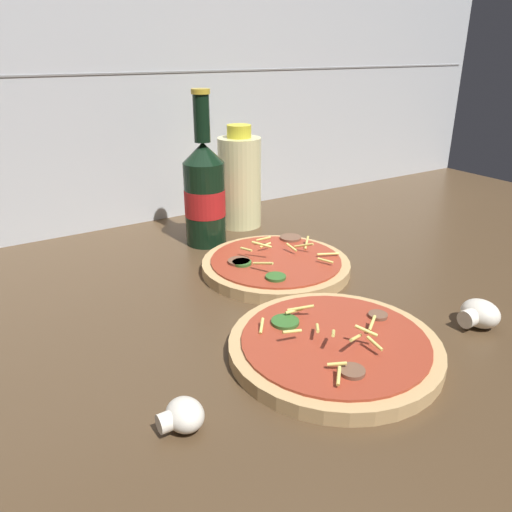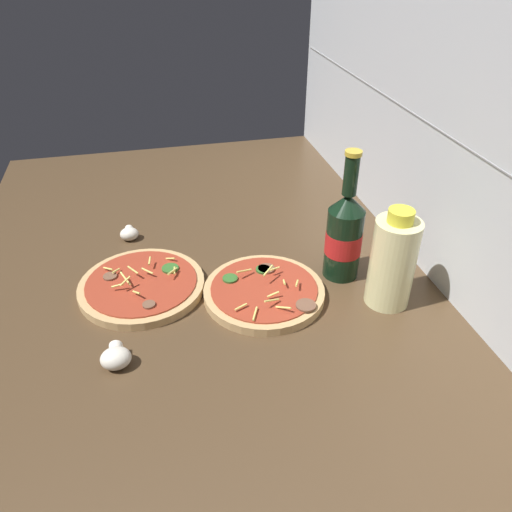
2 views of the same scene
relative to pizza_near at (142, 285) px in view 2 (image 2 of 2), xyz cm
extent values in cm
cube|color=#4C3823|center=(8.65, 9.93, -2.21)|extent=(160.00, 90.00, 2.50)
cube|color=silver|center=(8.65, 55.43, 26.54)|extent=(160.00, 1.00, 60.00)
cube|color=gray|center=(8.65, 54.88, 26.54)|extent=(156.80, 0.16, 0.30)
cylinder|color=tan|center=(0.01, -0.01, -0.14)|extent=(23.59, 23.59, 1.64)
cylinder|color=#9E3823|center=(0.01, -0.01, 0.83)|extent=(20.76, 20.76, 0.30)
cylinder|color=brown|center=(7.55, 1.04, 1.18)|extent=(2.29, 2.29, 0.40)
cylinder|color=brown|center=(-2.65, -5.70, 1.18)|extent=(2.61, 2.61, 0.40)
cylinder|color=#336628|center=(-2.72, 5.67, 1.18)|extent=(3.27, 3.27, 0.40)
cylinder|color=#EADB6B|center=(-4.46, 1.94, 2.37)|extent=(2.29, 0.74, 0.63)
cylinder|color=#EADB6B|center=(-0.92, 6.36, 1.78)|extent=(2.35, 0.62, 0.38)
cylinder|color=#EADB6B|center=(0.44, -2.74, 2.43)|extent=(3.11, 1.88, 1.44)
cylinder|color=#EADB6B|center=(4.62, -0.90, 1.99)|extent=(2.14, 1.52, 1.03)
cylinder|color=#EADB6B|center=(-0.28, 5.97, 2.15)|extent=(2.83, 2.09, 1.00)
cylinder|color=#EADB6B|center=(1.85, -2.74, 2.83)|extent=(1.83, 2.19, 1.06)
cylinder|color=#EADB6B|center=(-5.76, 6.00, 1.43)|extent=(1.71, 1.96, 1.03)
cylinder|color=#EADB6B|center=(-1.43, -1.27, 2.83)|extent=(1.91, 2.03, 1.15)
cylinder|color=#EADB6B|center=(1.79, -4.18, 2.05)|extent=(0.38, 2.27, 0.74)
cylinder|color=#EADB6B|center=(-1.46, 1.32, 2.16)|extent=(1.78, 2.19, 0.89)
cylinder|color=#EADB6B|center=(-3.60, -4.51, 1.68)|extent=(1.74, 1.52, 0.70)
cylinder|color=#EADB6B|center=(-4.69, -6.02, 1.62)|extent=(1.93, 1.98, 0.75)
cylinder|color=tan|center=(7.11, 22.02, -0.12)|extent=(22.48, 22.48, 1.68)
cylinder|color=#9E3823|center=(7.11, 22.02, 0.87)|extent=(19.79, 19.79, 0.30)
cylinder|color=brown|center=(14.05, 27.87, 1.22)|extent=(3.56, 3.56, 0.40)
cylinder|color=#336628|center=(3.23, 16.38, 1.22)|extent=(2.86, 2.86, 0.40)
cylinder|color=brown|center=(1.67, 23.83, 1.22)|extent=(3.31, 3.31, 0.40)
cylinder|color=#336628|center=(1.78, 23.16, 1.22)|extent=(2.87, 2.87, 0.40)
cylinder|color=#EADB6B|center=(2.94, 19.17, 2.33)|extent=(1.68, 3.23, 1.15)
cylinder|color=#EADB6B|center=(14.23, 23.71, 1.64)|extent=(2.45, 2.38, 1.39)
cylinder|color=#EADB6B|center=(10.60, 22.83, 1.92)|extent=(0.64, 2.33, 0.86)
cylinder|color=#EADB6B|center=(5.31, 23.21, 3.36)|extent=(2.42, 2.53, 0.91)
cylinder|color=#EADB6B|center=(3.63, 24.95, 2.35)|extent=(1.01, 2.13, 0.46)
cylinder|color=#EADB6B|center=(12.43, 22.12, 2.11)|extent=(1.71, 3.15, 1.46)
cylinder|color=#EADB6B|center=(8.67, 27.85, 2.12)|extent=(2.32, 1.34, 0.78)
cylinder|color=#EADB6B|center=(12.27, 16.60, 1.56)|extent=(1.36, 2.41, 0.43)
cylinder|color=#EADB6B|center=(14.44, 18.62, 1.42)|extent=(3.26, 1.69, 0.41)
cylinder|color=#EADB6B|center=(7.63, 25.72, 1.96)|extent=(1.92, 0.65, 0.75)
cylinder|color=black|center=(3.60, 38.43, 6.11)|extent=(6.91, 6.91, 14.13)
cone|color=black|center=(3.60, 38.43, 14.85)|extent=(6.91, 6.91, 3.35)
cylinder|color=black|center=(3.60, 38.43, 20.25)|extent=(2.63, 2.63, 7.45)
cylinder|color=gold|center=(3.60, 38.43, 24.37)|extent=(3.02, 3.02, 0.80)
cylinder|color=red|center=(3.60, 38.43, 6.39)|extent=(6.98, 6.98, 4.52)
cylinder|color=beige|center=(13.48, 43.60, 7.34)|extent=(8.01, 8.01, 16.61)
cylinder|color=yellow|center=(13.48, 43.60, 16.78)|extent=(4.41, 4.41, 2.26)
cylinder|color=white|center=(17.17, -4.70, 0.72)|extent=(2.16, 2.16, 2.16)
ellipsoid|color=silver|center=(19.09, -4.70, 0.72)|extent=(4.09, 4.81, 3.37)
cylinder|color=white|center=(-20.54, -1.88, 0.44)|extent=(1.80, 1.80, 1.80)
ellipsoid|color=silver|center=(-18.95, -1.88, 0.44)|extent=(3.39, 3.99, 2.79)
camera|label=1|loc=(-32.45, -35.34, 30.63)|focal=35.00mm
camera|label=2|loc=(78.06, 3.93, 57.09)|focal=35.00mm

